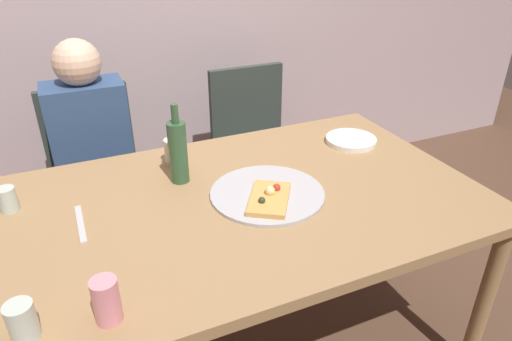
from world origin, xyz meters
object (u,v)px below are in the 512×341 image
Objects in this scene: dining_table at (244,213)px; pizza_slice_last at (269,198)px; wine_bottle at (178,151)px; plate_stack at (351,140)px; chair_right at (255,138)px; table_knife at (81,223)px; wine_glass at (8,199)px; guest_in_sweater at (95,157)px; tumbler_far at (22,321)px; pizza_tray at (267,193)px; tumbler_near at (173,151)px; chair_left at (96,167)px; soda_can at (106,301)px.

dining_table is 0.13m from pizza_slice_last.
plate_stack is at bearing 1.92° from wine_bottle.
table_knife is at bearing 40.84° from chair_right.
wine_bottle is 3.58× the size of wine_glass.
plate_stack is 0.19× the size of guest_in_sweater.
plate_stack is at bearing -0.45° from wine_glass.
pizza_slice_last is at bearing -21.19° from wine_glass.
tumbler_far reaches higher than table_knife.
pizza_tray is 1.87× the size of table_knife.
guest_in_sweater is at bearing 58.44° from wine_glass.
tumbler_far reaches higher than plate_stack.
chair_right is at bearing 68.98° from pizza_slice_last.
wine_glass is 1.37m from plate_stack.
guest_in_sweater is at bearing 124.17° from tumbler_near.
wine_bottle reaches higher than table_knife.
pizza_tray is 1.35× the size of wine_bottle.
tumbler_far is at bearing 159.70° from table_knife.
wine_glass is at bearing -168.87° from tumbler_near.
table_knife is at bearing 82.56° from chair_left.
pizza_slice_last is at bearing 68.98° from chair_right.
pizza_tray is (0.08, -0.02, 0.07)m from dining_table.
chair_right is at bearing 29.27° from wine_glass.
pizza_slice_last is at bearing -49.80° from wine_bottle.
guest_in_sweater is (-0.26, 0.56, -0.23)m from wine_bottle.
wine_bottle is at bearing 59.98° from soda_can.
plate_stack is at bearing -9.44° from tumbler_near.
tumbler_near is at bearing 116.33° from chair_left.
wine_glass is 0.80m from chair_left.
wine_glass is at bearing 58.44° from guest_in_sweater.
dining_table is at bearing -159.06° from plate_stack.
wine_bottle reaches higher than tumbler_near.
pizza_slice_last is 1.15× the size of plate_stack.
tumbler_far is 0.08× the size of guest_in_sweater.
tumbler_far reaches higher than pizza_tray.
tumbler_near is at bearing 124.17° from guest_in_sweater.
chair_right reaches higher than soda_can.
tumbler_far reaches higher than dining_table.
guest_in_sweater reaches higher than tumbler_far.
guest_in_sweater is (-1.05, 0.54, -0.12)m from plate_stack.
tumbler_near is at bearing 170.56° from plate_stack.
tumbler_far is at bearing 48.14° from chair_right.
plate_stack is 1.28m from chair_left.
table_knife is 0.24× the size of chair_left.
table_knife is at bearing -171.48° from plate_stack.
wine_bottle is 0.80m from plate_stack.
guest_in_sweater reaches higher than table_knife.
guest_in_sweater is (-0.28, 0.41, -0.16)m from tumbler_near.
wine_glass is 0.07× the size of guest_in_sweater.
guest_in_sweater reaches higher than pizza_tray.
soda_can is at bearing 53.62° from chair_right.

